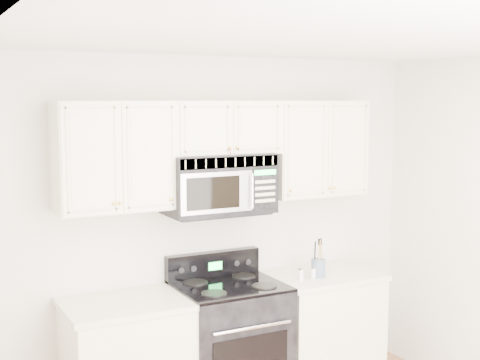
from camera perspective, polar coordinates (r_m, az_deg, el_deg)
room at (r=3.68m, az=9.48°, el=-8.64°), size 3.51×3.51×2.61m
base_cabinet_right at (r=5.50m, az=6.92°, el=-12.85°), size 0.86×0.65×0.92m
range at (r=5.08m, az=-0.92°, el=-13.80°), size 0.76×0.69×1.12m
upper_cabinets at (r=4.92m, az=-1.53°, el=2.85°), size 2.44×0.37×0.75m
microwave at (r=4.89m, az=-1.82°, el=-0.30°), size 0.79×0.44×0.44m
utensil_crock at (r=5.22m, az=6.69°, el=-7.43°), size 0.11×0.11×0.30m
shaker_salt at (r=5.11m, az=5.21°, el=-7.98°), size 0.04×0.04×0.10m
shaker_pepper at (r=5.17m, az=6.27°, el=-7.85°), size 0.04×0.04×0.09m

